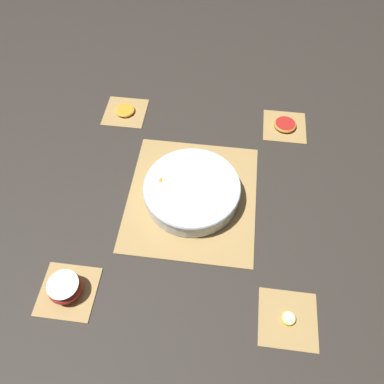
{
  "coord_description": "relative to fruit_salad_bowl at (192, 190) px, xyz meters",
  "views": [
    {
      "loc": [
        0.62,
        0.08,
        0.96
      ],
      "look_at": [
        0.0,
        0.0,
        0.03
      ],
      "focal_mm": 35.0,
      "sensor_mm": 36.0,
      "label": 1
    }
  ],
  "objects": [
    {
      "name": "ground_plane",
      "position": [
        0.0,
        -0.0,
        -0.04
      ],
      "size": [
        6.0,
        6.0,
        0.0
      ],
      "primitive_type": "plane",
      "color": "#2D2823"
    },
    {
      "name": "bamboo_mat_center",
      "position": [
        0.0,
        -0.0,
        -0.04
      ],
      "size": [
        0.43,
        0.39,
        0.01
      ],
      "color": "#A8844C",
      "rests_on": "ground_plane"
    },
    {
      "name": "coaster_mat_near_left",
      "position": [
        -0.33,
        -0.29,
        -0.04
      ],
      "size": [
        0.15,
        0.15,
        0.01
      ],
      "color": "#A8844C",
      "rests_on": "ground_plane"
    },
    {
      "name": "coaster_mat_near_right",
      "position": [
        0.33,
        -0.29,
        -0.04
      ],
      "size": [
        0.15,
        0.15,
        0.01
      ],
      "color": "#A8844C",
      "rests_on": "ground_plane"
    },
    {
      "name": "coaster_mat_far_left",
      "position": [
        -0.33,
        0.29,
        -0.04
      ],
      "size": [
        0.15,
        0.15,
        0.01
      ],
      "color": "#A8844C",
      "rests_on": "ground_plane"
    },
    {
      "name": "coaster_mat_far_right",
      "position": [
        0.33,
        0.29,
        -0.04
      ],
      "size": [
        0.15,
        0.15,
        0.01
      ],
      "color": "#A8844C",
      "rests_on": "ground_plane"
    },
    {
      "name": "fruit_salad_bowl",
      "position": [
        0.0,
        0.0,
        0.0
      ],
      "size": [
        0.29,
        0.29,
        0.06
      ],
      "color": "silver",
      "rests_on": "bamboo_mat_center"
    },
    {
      "name": "apple_half",
      "position": [
        0.33,
        -0.29,
        -0.01
      ],
      "size": [
        0.09,
        0.09,
        0.05
      ],
      "color": "#B72D23",
      "rests_on": "coaster_mat_near_right"
    },
    {
      "name": "orange_slice_whole",
      "position": [
        -0.33,
        -0.29,
        -0.03
      ],
      "size": [
        0.07,
        0.07,
        0.01
      ],
      "color": "orange",
      "rests_on": "coaster_mat_near_left"
    },
    {
      "name": "banana_coin_single",
      "position": [
        0.33,
        0.29,
        -0.03
      ],
      "size": [
        0.04,
        0.04,
        0.01
      ],
      "color": "beige",
      "rests_on": "coaster_mat_far_right"
    },
    {
      "name": "grapefruit_slice",
      "position": [
        -0.33,
        0.29,
        -0.03
      ],
      "size": [
        0.08,
        0.08,
        0.01
      ],
      "color": "#B2231E",
      "rests_on": "coaster_mat_far_left"
    }
  ]
}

